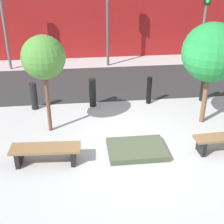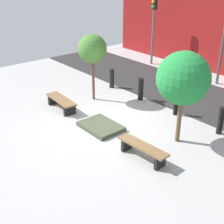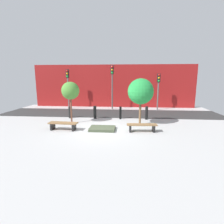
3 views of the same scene
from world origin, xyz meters
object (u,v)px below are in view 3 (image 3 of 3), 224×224
bollard_far_left (70,112)px  bollard_left (95,112)px  bench_left (63,125)px  traffic_light_mid_west (112,80)px  bollard_center (120,113)px  traffic_light_west (68,82)px  traffic_light_mid_east (158,85)px  bench_right (142,126)px  bollard_right (147,113)px  planter_bed (102,129)px  tree_behind_left_bench (70,91)px  tree_behind_right_bench (141,92)px

bollard_far_left → bollard_left: bollard_left is taller
bench_left → traffic_light_mid_west: (2.21, 7.10, 2.47)m
bollard_center → traffic_light_west: bearing=141.6°
traffic_light_mid_east → bench_right: bearing=-105.9°
bench_left → bollard_right: (4.99, 3.00, 0.16)m
planter_bed → bollard_center: size_ratio=1.59×
bench_right → tree_behind_left_bench: (-4.42, 1.55, 1.79)m
traffic_light_mid_east → bollard_right: bearing=-109.5°
bench_right → bollard_center: bearing=109.9°
bench_left → tree_behind_left_bench: bearing=93.3°
planter_bed → tree_behind_right_bench: size_ratio=0.50×
bollard_right → bollard_left: bearing=180.0°
bollard_left → traffic_light_mid_west: traffic_light_mid_west is taller
tree_behind_left_bench → traffic_light_mid_west: (2.21, 5.55, 0.68)m
traffic_light_mid_east → bollard_far_left: bearing=-149.7°
bollard_left → bollard_right: bearing=0.0°
traffic_light_west → bollard_far_left: bearing=-70.5°
traffic_light_west → bollard_right: bearing=-30.3°
bollard_far_left → bollard_center: bollard_center is taller
planter_bed → tree_behind_left_bench: size_ratio=0.54×
tree_behind_left_bench → bollard_right: bearing=16.2°
tree_behind_left_bench → traffic_light_mid_east: 8.51m
tree_behind_right_bench → traffic_light_west: 8.52m
bollard_center → bollard_right: size_ratio=0.96×
traffic_light_west → bench_right: bearing=-47.8°
bench_left → bollard_far_left: 3.06m
tree_behind_left_bench → traffic_light_west: 5.93m
bench_left → traffic_light_mid_east: traffic_light_mid_east is taller
bollard_far_left → bollard_right: bollard_right is taller
tree_behind_right_bench → bollard_far_left: tree_behind_right_bench is taller
bench_left → bollard_far_left: bearing=104.1°
tree_behind_left_bench → bollard_far_left: bearing=111.5°
traffic_light_west → traffic_light_mid_east: size_ratio=1.12×
bollard_right → traffic_light_mid_east: (1.46, 4.10, 1.83)m
tree_behind_left_bench → bollard_right: 5.45m
bollard_far_left → traffic_light_mid_east: size_ratio=0.26×
tree_behind_left_bench → traffic_light_west: traffic_light_west is taller
bollard_right → traffic_light_mid_east: bearing=70.5°
bollard_center → bollard_left: bearing=180.0°
bollard_left → traffic_light_mid_east: traffic_light_mid_east is taller
bollard_right → bollard_center: bearing=180.0°
bench_right → bollard_right: 3.06m
tree_behind_right_bench → traffic_light_mid_west: size_ratio=0.71×
bollard_left → bollard_right: (3.71, 0.00, 0.01)m
tree_behind_right_bench → bollard_left: bearing=155.2°
bench_left → tree_behind_left_bench: size_ratio=0.62×
bollard_center → traffic_light_west: size_ratio=0.24×
bench_right → traffic_light_west: size_ratio=0.45×
tree_behind_right_bench → traffic_light_mid_west: (-2.21, 5.55, 0.69)m
planter_bed → traffic_light_mid_east: size_ratio=0.43×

